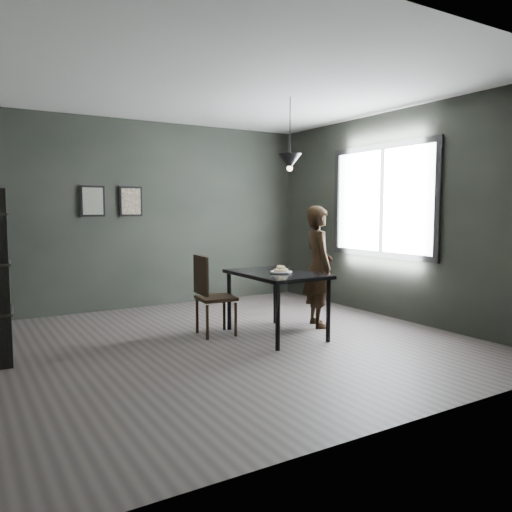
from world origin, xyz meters
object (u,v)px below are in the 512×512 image
woman (318,266)px  pendant_lamp (290,161)px  white_plate (281,272)px  cafe_table (276,279)px  wood_chair (209,290)px

woman → pendant_lamp: 1.37m
white_plate → pendant_lamp: size_ratio=0.27×
cafe_table → white_plate: bearing=-81.8°
woman → cafe_table: bearing=119.6°
cafe_table → white_plate: 0.12m
white_plate → wood_chair: 0.87m
white_plate → wood_chair: bearing=144.9°
white_plate → woman: size_ratio=0.15×
woman → pendant_lamp: size_ratio=1.77×
woman → pendant_lamp: bearing=113.1°
woman → pendant_lamp: (-0.47, -0.03, 1.29)m
cafe_table → pendant_lamp: size_ratio=1.39×
pendant_lamp → cafe_table: bearing=-158.2°
cafe_table → wood_chair: bearing=149.1°
cafe_table → woman: (0.72, 0.13, 0.09)m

